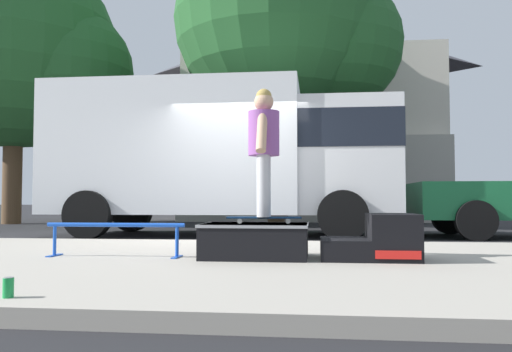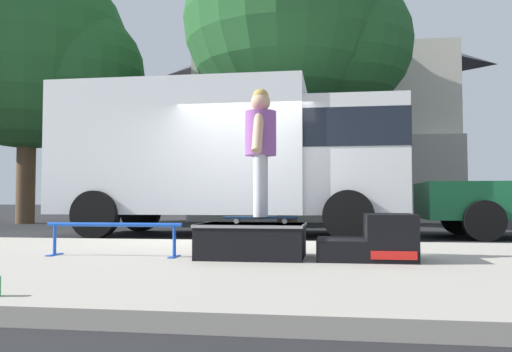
{
  "view_description": "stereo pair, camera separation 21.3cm",
  "coord_description": "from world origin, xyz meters",
  "px_view_note": "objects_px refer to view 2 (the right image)",
  "views": [
    {
      "loc": [
        1.38,
        -8.27,
        0.72
      ],
      "look_at": [
        0.64,
        -1.8,
        1.02
      ],
      "focal_mm": 36.55,
      "sensor_mm": 36.0,
      "label": 1
    },
    {
      "loc": [
        1.59,
        -8.24,
        0.72
      ],
      "look_at": [
        0.64,
        -1.8,
        1.02
      ],
      "focal_mm": 36.55,
      "sensor_mm": 36.0,
      "label": 2
    }
  ],
  "objects_px": {
    "skater_kid": "(261,141)",
    "street_tree_neighbour": "(299,26)",
    "street_tree_main": "(39,56)",
    "grind_rail": "(114,231)",
    "skate_box": "(252,239)",
    "kicker_ramp": "(374,241)",
    "skateboard": "(261,218)",
    "box_truck": "(231,152)"
  },
  "relations": [
    {
      "from": "street_tree_main",
      "to": "skate_box",
      "type": "bearing_deg",
      "value": -49.14
    },
    {
      "from": "skate_box",
      "to": "box_truck",
      "type": "distance_m",
      "value": 5.37
    },
    {
      "from": "kicker_ramp",
      "to": "box_truck",
      "type": "relative_size",
      "value": 0.14
    },
    {
      "from": "skate_box",
      "to": "street_tree_neighbour",
      "type": "height_order",
      "value": "street_tree_neighbour"
    },
    {
      "from": "skateboard",
      "to": "box_truck",
      "type": "relative_size",
      "value": 0.12
    },
    {
      "from": "kicker_ramp",
      "to": "street_tree_main",
      "type": "xyz_separation_m",
      "value": [
        -9.45,
        9.48,
        4.9
      ]
    },
    {
      "from": "grind_rail",
      "to": "street_tree_neighbour",
      "type": "height_order",
      "value": "street_tree_neighbour"
    },
    {
      "from": "grind_rail",
      "to": "kicker_ramp",
      "type": "bearing_deg",
      "value": 1.43
    },
    {
      "from": "skate_box",
      "to": "skater_kid",
      "type": "xyz_separation_m",
      "value": [
        0.08,
        0.05,
        1.03
      ]
    },
    {
      "from": "skater_kid",
      "to": "street_tree_neighbour",
      "type": "distance_m",
      "value": 9.89
    },
    {
      "from": "box_truck",
      "to": "skate_box",
      "type": "bearing_deg",
      "value": -76.38
    },
    {
      "from": "grind_rail",
      "to": "street_tree_neighbour",
      "type": "distance_m",
      "value": 10.53
    },
    {
      "from": "skate_box",
      "to": "skater_kid",
      "type": "relative_size",
      "value": 0.81
    },
    {
      "from": "kicker_ramp",
      "to": "box_truck",
      "type": "bearing_deg",
      "value": 116.1
    },
    {
      "from": "skater_kid",
      "to": "street_tree_main",
      "type": "relative_size",
      "value": 0.16
    },
    {
      "from": "skate_box",
      "to": "box_truck",
      "type": "bearing_deg",
      "value": 103.62
    },
    {
      "from": "skate_box",
      "to": "street_tree_neighbour",
      "type": "bearing_deg",
      "value": 90.47
    },
    {
      "from": "kicker_ramp",
      "to": "skateboard",
      "type": "height_order",
      "value": "kicker_ramp"
    },
    {
      "from": "box_truck",
      "to": "street_tree_neighbour",
      "type": "xyz_separation_m",
      "value": [
        1.15,
        3.94,
        3.88
      ]
    },
    {
      "from": "skateboard",
      "to": "box_truck",
      "type": "distance_m",
      "value": 5.3
    },
    {
      "from": "kicker_ramp",
      "to": "skateboard",
      "type": "xyz_separation_m",
      "value": [
        -1.17,
        0.05,
        0.22
      ]
    },
    {
      "from": "kicker_ramp",
      "to": "skate_box",
      "type": "bearing_deg",
      "value": 179.98
    },
    {
      "from": "grind_rail",
      "to": "skate_box",
      "type": "bearing_deg",
      "value": 2.63
    },
    {
      "from": "skater_kid",
      "to": "street_tree_main",
      "type": "xyz_separation_m",
      "value": [
        -8.29,
        9.44,
        3.86
      ]
    },
    {
      "from": "grind_rail",
      "to": "skateboard",
      "type": "relative_size",
      "value": 1.9
    },
    {
      "from": "grind_rail",
      "to": "box_truck",
      "type": "xyz_separation_m",
      "value": [
        0.27,
        5.11,
        1.31
      ]
    },
    {
      "from": "skater_kid",
      "to": "street_tree_main",
      "type": "bearing_deg",
      "value": 131.29
    },
    {
      "from": "skate_box",
      "to": "street_tree_neighbour",
      "type": "distance_m",
      "value": 10.41
    },
    {
      "from": "skate_box",
      "to": "street_tree_neighbour",
      "type": "xyz_separation_m",
      "value": [
        -0.07,
        8.98,
        5.27
      ]
    },
    {
      "from": "skate_box",
      "to": "grind_rail",
      "type": "bearing_deg",
      "value": -177.37
    },
    {
      "from": "box_truck",
      "to": "street_tree_main",
      "type": "xyz_separation_m",
      "value": [
        -6.98,
        4.44,
        3.51
      ]
    },
    {
      "from": "grind_rail",
      "to": "skateboard",
      "type": "distance_m",
      "value": 1.59
    },
    {
      "from": "skate_box",
      "to": "street_tree_main",
      "type": "xyz_separation_m",
      "value": [
        -8.2,
        9.48,
        4.9
      ]
    },
    {
      "from": "kicker_ramp",
      "to": "skater_kid",
      "type": "bearing_deg",
      "value": 177.7
    },
    {
      "from": "skateboard",
      "to": "street_tree_main",
      "type": "bearing_deg",
      "value": 131.29
    },
    {
      "from": "grind_rail",
      "to": "street_tree_main",
      "type": "xyz_separation_m",
      "value": [
        -6.71,
        9.55,
        4.82
      ]
    },
    {
      "from": "kicker_ramp",
      "to": "street_tree_neighbour",
      "type": "distance_m",
      "value": 10.5
    },
    {
      "from": "grind_rail",
      "to": "street_tree_neighbour",
      "type": "bearing_deg",
      "value": 81.06
    },
    {
      "from": "skateboard",
      "to": "street_tree_main",
      "type": "distance_m",
      "value": 13.4
    },
    {
      "from": "skate_box",
      "to": "skateboard",
      "type": "relative_size",
      "value": 1.38
    },
    {
      "from": "skater_kid",
      "to": "box_truck",
      "type": "distance_m",
      "value": 5.18
    },
    {
      "from": "street_tree_neighbour",
      "to": "skate_box",
      "type": "bearing_deg",
      "value": -89.53
    }
  ]
}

